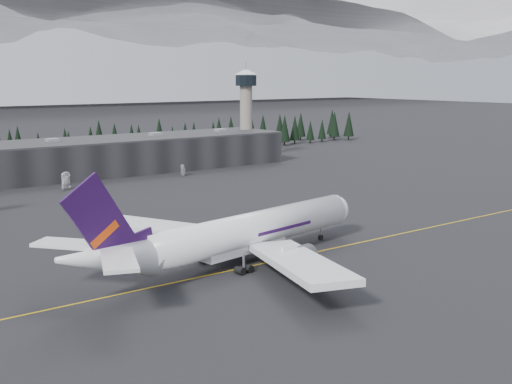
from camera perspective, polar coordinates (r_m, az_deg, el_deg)
ground at (r=132.59m, az=5.18°, el=-5.07°), size 1400.00×1400.00×0.00m
taxiline at (r=131.16m, az=5.77°, el=-5.24°), size 400.00×0.40×0.02m
terminal at (r=237.87m, az=-15.29°, el=2.97°), size 160.00×30.00×12.60m
control_tower at (r=275.11m, az=-0.89°, el=7.84°), size 10.00×10.00×37.70m
treeline at (r=272.35m, az=-18.16°, el=3.95°), size 360.00×20.00×15.00m
jet_main at (r=119.05m, az=-2.28°, el=-3.89°), size 70.13×64.25×20.74m
gse_vehicle_a at (r=209.08m, az=-16.54°, el=0.42°), size 3.01×5.85×1.58m
gse_vehicle_b at (r=229.97m, az=-6.48°, el=1.62°), size 4.20×1.95×1.39m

